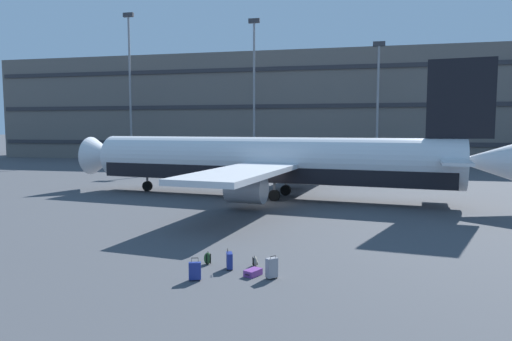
% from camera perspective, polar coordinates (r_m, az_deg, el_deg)
% --- Properties ---
extents(ground_plane, '(600.00, 600.00, 0.00)m').
position_cam_1_polar(ground_plane, '(35.55, 1.05, -4.05)').
color(ground_plane, '#424449').
extents(terminal_structure, '(121.95, 18.88, 18.84)m').
position_cam_1_polar(terminal_structure, '(87.28, 8.09, 7.66)').
color(terminal_structure, '#605B56').
rests_on(terminal_structure, ground_plane).
extents(airliner, '(36.62, 29.59, 10.68)m').
position_cam_1_polar(airliner, '(37.96, 1.88, 1.02)').
color(airliner, silver).
rests_on(airliner, ground_plane).
extents(light_mast_far_left, '(1.80, 0.50, 25.19)m').
position_cam_1_polar(light_mast_far_left, '(83.27, -15.37, 11.03)').
color(light_mast_far_left, gray).
rests_on(light_mast_far_left, ground_plane).
extents(light_mast_left, '(1.80, 0.50, 23.13)m').
position_cam_1_polar(light_mast_left, '(75.52, -0.24, 11.02)').
color(light_mast_left, gray).
rests_on(light_mast_left, ground_plane).
extents(light_mast_center_left, '(1.80, 0.50, 18.77)m').
position_cam_1_polar(light_mast_center_left, '(73.49, 14.87, 9.24)').
color(light_mast_center_left, gray).
rests_on(light_mast_center_left, ground_plane).
extents(suitcase_black, '(0.50, 0.34, 0.87)m').
position_cam_1_polar(suitcase_black, '(18.01, -7.58, -12.22)').
color(suitcase_black, navy).
rests_on(suitcase_black, ground_plane).
extents(suitcase_red, '(0.48, 0.49, 0.91)m').
position_cam_1_polar(suitcase_red, '(18.08, 1.96, -11.95)').
color(suitcase_red, gray).
rests_on(suitcase_red, ground_plane).
extents(suitcase_laid_flat, '(0.69, 0.81, 0.25)m').
position_cam_1_polar(suitcase_laid_flat, '(18.49, -0.38, -12.52)').
color(suitcase_laid_flat, '#72388C').
rests_on(suitcase_laid_flat, ground_plane).
extents(suitcase_navy, '(0.38, 0.52, 0.84)m').
position_cam_1_polar(suitcase_navy, '(19.24, -3.31, -11.06)').
color(suitcase_navy, navy).
rests_on(suitcase_navy, ground_plane).
extents(backpack_purple, '(0.32, 0.42, 0.46)m').
position_cam_1_polar(backpack_purple, '(19.65, -0.09, -11.22)').
color(backpack_purple, gray).
rests_on(backpack_purple, ground_plane).
extents(backpack_silver, '(0.39, 0.39, 0.56)m').
position_cam_1_polar(backpack_silver, '(20.01, -6.04, -10.80)').
color(backpack_silver, '#264C26').
rests_on(backpack_silver, ground_plane).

